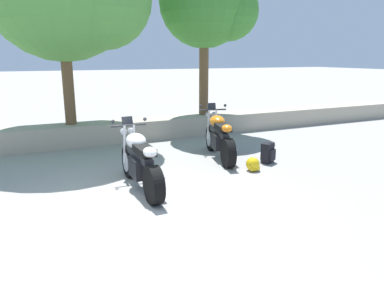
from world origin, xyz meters
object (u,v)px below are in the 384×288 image
motorcycle_white_near_left (140,162)px  rider_helmet (253,164)px  rider_backpack (268,152)px  motorcycle_orange_centre (219,137)px  leafy_tree_mid_right (210,4)px

motorcycle_white_near_left → rider_helmet: (2.38, 0.03, -0.35)m
rider_backpack → rider_helmet: 0.73m
motorcycle_orange_centre → rider_helmet: motorcycle_orange_centre is taller
rider_helmet → motorcycle_orange_centre: bearing=98.6°
motorcycle_orange_centre → rider_backpack: 1.14m
rider_backpack → motorcycle_orange_centre: bearing=135.6°
motorcycle_white_near_left → leafy_tree_mid_right: (3.32, 3.88, 3.24)m
motorcycle_orange_centre → leafy_tree_mid_right: 4.37m
rider_helmet → rider_backpack: bearing=29.9°
rider_backpack → leafy_tree_mid_right: bearing=85.0°
motorcycle_orange_centre → leafy_tree_mid_right: size_ratio=0.45×
leafy_tree_mid_right → motorcycle_orange_centre: bearing=-112.2°
motorcycle_orange_centre → leafy_tree_mid_right: leafy_tree_mid_right is taller
rider_backpack → leafy_tree_mid_right: (0.31, 3.50, 3.49)m
leafy_tree_mid_right → motorcycle_white_near_left: bearing=-130.5°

